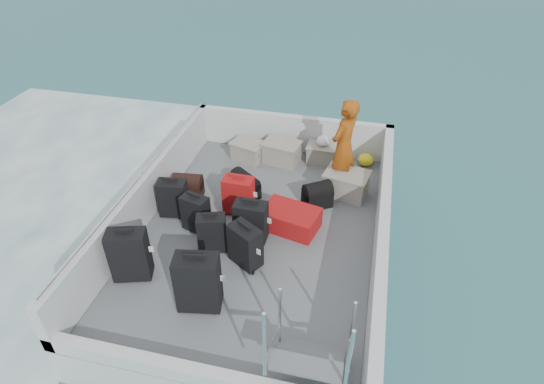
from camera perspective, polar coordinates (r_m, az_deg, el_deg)
The scene contains 23 objects.
ground at distance 7.13m, azimuth -1.63°, elevation -8.75°, with size 160.00×160.00×0.00m, color #16484E.
ferry_hull at distance 6.92m, azimuth -1.67°, elevation -6.98°, with size 3.60×5.00×0.60m, color silver.
deck at distance 6.71m, azimuth -1.71°, elevation -5.05°, with size 3.30×4.70×0.02m, color slate.
deck_fittings at distance 6.16m, azimuth 0.58°, elevation -4.77°, with size 3.60×5.00×0.90m.
suitcase_0 at distance 6.07m, azimuth -17.42°, elevation -7.61°, with size 0.48×0.27×0.74m, color black.
suitcase_1 at distance 6.64m, azimuth -9.54°, elevation -2.73°, with size 0.39×0.22×0.59m, color black.
suitcase_2 at distance 6.98m, azimuth -12.29°, elevation -0.83°, with size 0.42×0.25×0.61m, color black.
suitcase_3 at distance 5.51m, azimuth -9.25°, elevation -11.23°, with size 0.52×0.30×0.78m, color black.
suitcase_4 at distance 6.28m, azimuth -7.54°, elevation -5.20°, with size 0.39×0.23×0.58m, color black.
suitcase_5 at distance 6.88m, azimuth -4.21°, elevation -0.49°, with size 0.45×0.27×0.62m, color #AD0D19.
suitcase_6 at distance 6.03m, azimuth -3.38°, elevation -6.79°, with size 0.44×0.26×0.61m, color black.
suitcase_7 at distance 6.38m, azimuth -2.67°, elevation -3.79°, with size 0.45×0.26×0.63m, color black.
suitcase_8 at distance 6.68m, azimuth 2.34°, elevation -3.39°, with size 0.53×0.80×0.32m, color #AD0D19.
duffel_0 at distance 7.41m, azimuth -10.47°, elevation 0.49°, with size 0.46×0.30×0.32m, color black, non-canonical shape.
duffel_1 at distance 7.33m, azimuth -3.40°, elevation 0.67°, with size 0.48×0.30×0.32m, color black, non-canonical shape.
duffel_2 at distance 7.14m, azimuth 5.72°, elevation -0.60°, with size 0.43×0.30×0.32m, color black, non-canonical shape.
crate_0 at distance 8.24m, azimuth -3.00°, elevation 5.07°, with size 0.54×0.37×0.32m, color gray.
crate_1 at distance 8.16m, azimuth 1.23°, elevation 4.91°, with size 0.60×0.42×0.36m, color gray.
crate_2 at distance 8.22m, azimuth 6.34°, elevation 4.74°, with size 0.52×0.36×0.31m, color gray.
crate_3 at distance 7.40m, azimuth 9.26°, elevation 0.91°, with size 0.65×0.45×0.39m, color gray.
yellow_bag at distance 8.27m, azimuth 11.69°, elevation 3.98°, with size 0.28×0.26×0.22m, color yellow.
white_bag at distance 8.10m, azimuth 6.45°, elevation 6.23°, with size 0.24×0.24×0.18m, color white.
passenger at distance 7.26m, azimuth 8.98°, elevation 5.72°, with size 0.58×0.37×1.57m, color #D45F13.
Camera 1 is at (1.37, -4.87, 5.02)m, focal length 30.00 mm.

